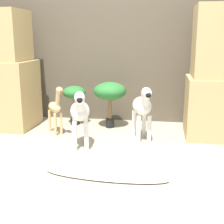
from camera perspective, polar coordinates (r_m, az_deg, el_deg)
The scene contains 8 objects.
ground_plane at distance 3.03m, azimuth -4.18°, elevation -8.57°, with size 14.00×14.00×0.00m, color #9E937F.
wall_back at distance 4.28m, azimuth 0.28°, elevation 13.10°, with size 6.40×0.08×2.20m.
zebra_right at distance 3.47m, azimuth 5.60°, elevation 0.99°, with size 0.29×0.51×0.63m.
zebra_left at distance 3.23m, azimuth -5.88°, elevation 0.02°, with size 0.29×0.51×0.63m.
giraffe_figurine at distance 3.75m, azimuth -10.29°, elevation 0.86°, with size 0.32×0.37×0.59m.
potted_palm_front at distance 3.93m, azimuth -0.38°, elevation 3.59°, with size 0.41×0.41×0.59m.
potted_palm_back at distance 4.11m, azimuth -6.91°, elevation 3.10°, with size 0.30×0.30×0.52m.
surfboard at distance 2.67m, azimuth -1.38°, elevation -11.35°, with size 1.06×0.30×0.08m.
Camera 1 is at (0.66, -2.72, 1.15)m, focal length 50.00 mm.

